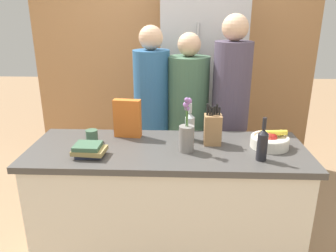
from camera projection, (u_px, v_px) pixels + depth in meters
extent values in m
cube|color=silver|center=(168.00, 210.00, 2.27)|extent=(1.72, 0.62, 0.86)
cube|color=#474442|center=(167.00, 151.00, 2.12)|extent=(1.79, 0.65, 0.04)
cube|color=#AD7A4C|center=(174.00, 53.00, 3.51)|extent=(2.99, 0.12, 2.60)
cube|color=#B7B7BC|center=(201.00, 89.00, 3.26)|extent=(0.76, 0.60, 1.99)
cylinder|color=#B7B7BC|center=(197.00, 86.00, 2.94)|extent=(0.02, 0.02, 1.09)
cylinder|color=silver|center=(270.00, 142.00, 2.11)|extent=(0.24, 0.24, 0.06)
torus|color=silver|center=(270.00, 138.00, 2.10)|extent=(0.24, 0.24, 0.03)
sphere|color=red|center=(267.00, 138.00, 2.10)|extent=(0.06, 0.06, 0.06)
sphere|color=red|center=(268.00, 137.00, 2.10)|extent=(0.08, 0.08, 0.08)
sphere|color=#C64C23|center=(267.00, 136.00, 2.13)|extent=(0.07, 0.07, 0.07)
sphere|color=red|center=(271.00, 138.00, 2.10)|extent=(0.08, 0.08, 0.08)
cylinder|color=yellow|center=(273.00, 133.00, 2.12)|extent=(0.15, 0.08, 0.03)
cylinder|color=yellow|center=(274.00, 133.00, 2.10)|extent=(0.17, 0.05, 0.03)
cube|color=#A87A4C|center=(213.00, 130.00, 2.14)|extent=(0.11, 0.09, 0.20)
cylinder|color=black|center=(208.00, 110.00, 2.09)|extent=(0.01, 0.01, 0.09)
cylinder|color=black|center=(210.00, 112.00, 2.09)|extent=(0.01, 0.01, 0.07)
cylinder|color=black|center=(212.00, 112.00, 2.09)|extent=(0.01, 0.01, 0.07)
cylinder|color=black|center=(215.00, 111.00, 2.11)|extent=(0.01, 0.01, 0.07)
cylinder|color=black|center=(217.00, 110.00, 2.11)|extent=(0.01, 0.01, 0.08)
cylinder|color=black|center=(219.00, 112.00, 2.10)|extent=(0.01, 0.01, 0.06)
cylinder|color=gray|center=(186.00, 139.00, 2.04)|extent=(0.10, 0.10, 0.17)
cylinder|color=#477538|center=(188.00, 114.00, 1.98)|extent=(0.01, 0.02, 0.16)
sphere|color=#9966B2|center=(189.00, 101.00, 1.96)|extent=(0.04, 0.04, 0.04)
cylinder|color=#477538|center=(187.00, 117.00, 1.99)|extent=(0.01, 0.01, 0.11)
sphere|color=#9966B2|center=(187.00, 108.00, 1.98)|extent=(0.03, 0.03, 0.03)
cylinder|color=#477538|center=(186.00, 116.00, 1.99)|extent=(0.01, 0.01, 0.14)
sphere|color=#9966B2|center=(186.00, 105.00, 1.96)|extent=(0.04, 0.04, 0.04)
cylinder|color=#477538|center=(187.00, 113.00, 1.97)|extent=(0.03, 0.01, 0.17)
sphere|color=#9966B2|center=(187.00, 100.00, 1.94)|extent=(0.03, 0.03, 0.03)
cube|color=orange|center=(127.00, 118.00, 2.26)|extent=(0.19, 0.08, 0.27)
cylinder|color=#42664C|center=(92.00, 136.00, 2.20)|extent=(0.08, 0.08, 0.08)
torus|color=#42664C|center=(89.00, 134.00, 2.23)|extent=(0.04, 0.05, 0.06)
cube|color=#2D334C|center=(89.00, 154.00, 1.99)|extent=(0.16, 0.12, 0.02)
cube|color=#99844C|center=(90.00, 150.00, 1.98)|extent=(0.20, 0.16, 0.03)
cube|color=#3D6047|center=(88.00, 146.00, 1.97)|extent=(0.16, 0.14, 0.03)
cylinder|color=black|center=(262.00, 147.00, 1.91)|extent=(0.06, 0.06, 0.16)
cone|color=black|center=(264.00, 132.00, 1.88)|extent=(0.06, 0.06, 0.03)
cylinder|color=black|center=(265.00, 123.00, 1.86)|extent=(0.02, 0.02, 0.07)
cylinder|color=#B2BCC1|center=(190.00, 129.00, 2.22)|extent=(0.07, 0.07, 0.16)
cone|color=#B2BCC1|center=(190.00, 115.00, 2.19)|extent=(0.07, 0.07, 0.03)
cylinder|color=#B2BCC1|center=(190.00, 108.00, 2.17)|extent=(0.02, 0.02, 0.07)
cube|color=#383842|center=(153.00, 170.00, 2.91)|extent=(0.24, 0.17, 0.79)
cylinder|color=#2D6093|center=(152.00, 91.00, 2.67)|extent=(0.29, 0.29, 0.65)
sphere|color=#DBAD89|center=(151.00, 38.00, 2.53)|extent=(0.19, 0.19, 0.19)
cube|color=#383842|center=(187.00, 172.00, 2.90)|extent=(0.31, 0.27, 0.76)
cylinder|color=#42664C|center=(188.00, 96.00, 2.67)|extent=(0.34, 0.34, 0.63)
sphere|color=#DBAD89|center=(189.00, 44.00, 2.53)|extent=(0.18, 0.18, 0.18)
cube|color=#383842|center=(226.00, 173.00, 2.81)|extent=(0.23, 0.15, 0.83)
cylinder|color=#4C4256|center=(231.00, 87.00, 2.56)|extent=(0.29, 0.29, 0.69)
sphere|color=#DBAD89|center=(235.00, 27.00, 2.41)|extent=(0.20, 0.20, 0.20)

